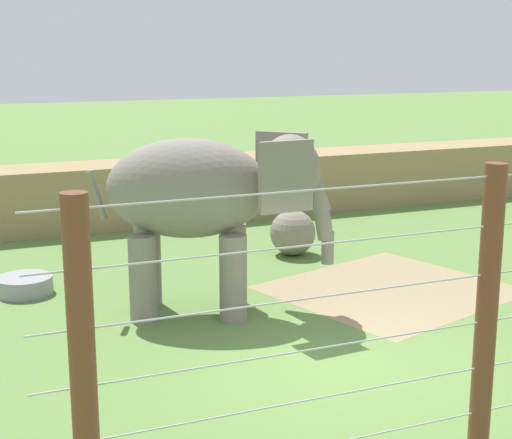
{
  "coord_description": "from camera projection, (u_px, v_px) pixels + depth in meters",
  "views": [
    {
      "loc": [
        -5.46,
        -9.93,
        4.81
      ],
      "look_at": [
        0.38,
        4.19,
        1.4
      ],
      "focal_mm": 54.64,
      "sensor_mm": 36.0,
      "label": 1
    }
  ],
  "objects": [
    {
      "name": "embankment_wall",
      "position": [
        151.0,
        192.0,
        21.69
      ],
      "size": [
        36.0,
        1.8,
        1.69
      ],
      "primitive_type": "cube",
      "color": "#997F56",
      "rests_on": "ground"
    },
    {
      "name": "elephant",
      "position": [
        207.0,
        196.0,
        13.94
      ],
      "size": [
        4.21,
        2.67,
        3.29
      ],
      "color": "gray",
      "rests_on": "ground"
    },
    {
      "name": "ground_plane",
      "position": [
        337.0,
        364.0,
        12.04
      ],
      "size": [
        120.0,
        120.0,
        0.0
      ],
      "primitive_type": "plane",
      "color": "#5B7F3D"
    },
    {
      "name": "dirt_patch",
      "position": [
        390.0,
        289.0,
        15.73
      ],
      "size": [
        5.29,
        5.07,
        0.01
      ],
      "primitive_type": "cube",
      "rotation": [
        0.0,
        0.0,
        0.3
      ],
      "color": "#937F5B",
      "rests_on": "ground"
    },
    {
      "name": "water_tub",
      "position": [
        25.0,
        285.0,
        15.43
      ],
      "size": [
        1.1,
        1.1,
        0.35
      ],
      "color": "gray",
      "rests_on": "ground"
    },
    {
      "name": "enrichment_ball",
      "position": [
        293.0,
        233.0,
        18.25
      ],
      "size": [
        1.07,
        1.07,
        1.07
      ],
      "primitive_type": "sphere",
      "color": "gray",
      "rests_on": "ground"
    },
    {
      "name": "cable_fence",
      "position": [
        479.0,
        319.0,
        8.79
      ],
      "size": [
        9.78,
        0.25,
        3.57
      ],
      "color": "brown",
      "rests_on": "ground"
    }
  ]
}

